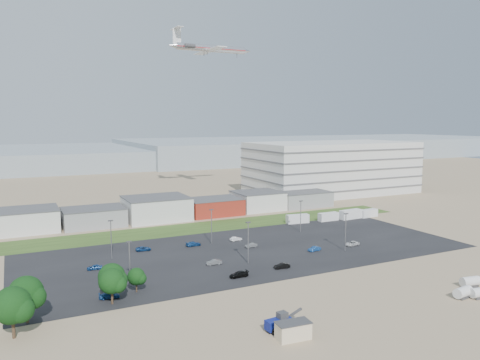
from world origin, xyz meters
TOP-DOWN VIEW (x-y plane):
  - ground at (0.00, 0.00)m, footprint 700.00×700.00m
  - parking_lot at (5.00, 20.00)m, footprint 120.00×50.00m
  - grass_strip at (0.00, 52.00)m, footprint 160.00×16.00m
  - hills_backdrop at (40.00, 315.00)m, footprint 700.00×200.00m
  - building_row at (-17.00, 71.00)m, footprint 170.00×20.00m
  - parking_garage at (90.00, 95.00)m, footprint 80.00×40.00m
  - portable_shed at (-12.61, -29.76)m, footprint 5.93×3.42m
  - telehandler at (-13.18, -26.02)m, footprint 7.52×3.10m
  - storage_tank_nw at (27.52, -29.80)m, footprint 4.34×2.59m
  - storage_tank_ne at (34.31, -26.21)m, footprint 4.40×2.69m
  - storage_tank_sw at (30.42, -31.40)m, footprint 4.25×2.63m
  - box_trailer_a at (36.25, 43.38)m, footprint 8.22×3.53m
  - box_trailer_b at (48.25, 41.82)m, footprint 7.64×2.42m
  - box_trailer_c at (57.50, 40.95)m, footprint 8.94×3.40m
  - box_trailer_d at (65.57, 40.58)m, footprint 7.74×3.05m
  - tree_far_left at (-53.29, -9.38)m, footprint 6.54×6.54m
  - tree_left at (-51.09, -3.95)m, footprint 6.38×6.38m
  - tree_mid at (-36.03, -1.82)m, footprint 5.37×5.37m
  - tree_right at (-35.64, -0.02)m, footprint 5.66×5.66m
  - tree_near at (-30.24, 2.42)m, footprint 3.88×3.88m
  - lightpole_front_l at (-30.59, 6.49)m, footprint 1.16×0.48m
  - lightpole_front_m at (-0.40, 9.83)m, footprint 1.23×0.51m
  - lightpole_front_r at (28.53, 8.10)m, footprint 1.22×0.51m
  - lightpole_back_l at (-30.11, 28.91)m, footprint 1.18×0.49m
  - lightpole_back_m at (-1.31, 31.08)m, footprint 1.19×0.49m
  - lightpole_back_r at (29.81, 31.85)m, footprint 1.19×0.50m
  - airliner at (32.29, 109.98)m, footprint 41.02×28.11m
  - parked_car_0 at (33.74, 11.40)m, footprint 4.56×2.45m
  - parked_car_1 at (20.80, 11.52)m, footprint 3.99×1.85m
  - parked_car_3 at (-7.14, 1.37)m, footprint 4.51×1.86m
  - parked_car_4 at (-8.55, 12.46)m, footprint 3.94×1.65m
  - parked_car_5 at (-35.62, 21.48)m, footprint 3.72×1.90m
  - parked_car_6 at (-6.91, 31.05)m, footprint 4.38×1.88m
  - parked_car_7 at (7.09, 22.51)m, footprint 3.53×1.23m
  - parked_car_9 at (-20.92, 32.49)m, footprint 4.34×2.29m
  - parked_car_10 at (-35.99, 1.32)m, footprint 4.23×2.06m
  - parked_car_11 at (6.46, 31.03)m, footprint 3.78×1.65m
  - parked_car_13 at (4.95, 2.45)m, footprint 4.00×1.72m

SIDE VIEW (x-z plane):
  - ground at x=0.00m, z-range 0.00..0.00m
  - parking_lot at x=5.00m, z-range 0.00..0.01m
  - grass_strip at x=0.00m, z-range 0.00..0.02m
  - parked_car_9 at x=-20.92m, z-range 0.00..1.16m
  - parked_car_7 at x=7.09m, z-range 0.00..1.16m
  - parked_car_10 at x=-35.99m, z-range 0.00..1.19m
  - parked_car_11 at x=6.46m, z-range 0.00..1.21m
  - parked_car_5 at x=-35.62m, z-range 0.00..1.21m
  - parked_car_0 at x=33.74m, z-range 0.00..1.22m
  - parked_car_6 at x=-6.91m, z-range 0.00..1.26m
  - parked_car_1 at x=20.80m, z-range 0.00..1.26m
  - parked_car_4 at x=-8.55m, z-range 0.00..1.27m
  - parked_car_13 at x=4.95m, z-range 0.00..1.28m
  - parked_car_3 at x=-7.14m, z-range 0.00..1.31m
  - storage_tank_sw at x=30.42m, z-range 0.00..2.38m
  - storage_tank_nw at x=27.52m, z-range 0.00..2.46m
  - storage_tank_ne at x=34.31m, z-range 0.00..2.48m
  - box_trailer_d at x=65.57m, z-range 0.00..2.83m
  - box_trailer_b at x=48.25m, z-range 0.00..2.86m
  - portable_shed at x=-12.61m, z-range 0.00..2.87m
  - box_trailer_a at x=36.25m, z-range 0.00..2.98m
  - telehandler at x=-13.18m, z-range 0.00..3.06m
  - box_trailer_c at x=57.50m, z-range 0.00..3.28m
  - tree_near at x=-30.24m, z-range 0.00..5.82m
  - building_row at x=-17.00m, z-range 0.00..8.00m
  - tree_mid at x=-36.03m, z-range 0.00..8.05m
  - tree_right at x=-35.64m, z-range 0.00..8.49m
  - hills_backdrop at x=40.00m, z-range 0.00..9.00m
  - tree_left at x=-51.09m, z-range 0.00..9.56m
  - tree_far_left at x=-53.29m, z-range 0.00..9.81m
  - lightpole_front_l at x=-30.59m, z-range 0.00..9.87m
  - lightpole_back_l at x=-30.11m, z-range 0.00..10.06m
  - lightpole_back_m at x=-1.31m, z-range 0.00..10.09m
  - lightpole_back_r at x=29.81m, z-range 0.00..10.13m
  - lightpole_front_r at x=28.53m, z-range 0.00..10.39m
  - lightpole_front_m at x=-0.40m, z-range 0.00..10.48m
  - parking_garage at x=90.00m, z-range 0.00..25.00m
  - airliner at x=32.29m, z-range 61.93..73.99m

